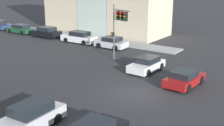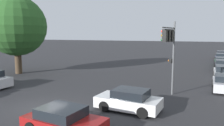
{
  "view_description": "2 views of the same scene",
  "coord_description": "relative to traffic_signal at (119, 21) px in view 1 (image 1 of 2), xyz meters",
  "views": [
    {
      "loc": [
        -18.9,
        -11.1,
        8.73
      ],
      "look_at": [
        0.76,
        2.76,
        1.7
      ],
      "focal_mm": 50.0,
      "sensor_mm": 36.0,
      "label": 1
    },
    {
      "loc": [
        9.82,
        -10.21,
        4.66
      ],
      "look_at": [
        2.49,
        5.21,
        2.44
      ],
      "focal_mm": 35.0,
      "sensor_mm": 36.0,
      "label": 2
    }
  ],
  "objects": [
    {
      "name": "traffic_signal",
      "position": [
        0.0,
        0.0,
        0.0
      ],
      "size": [
        0.71,
        2.42,
        5.65
      ],
      "rotation": [
        0.0,
        0.0,
        2.93
      ],
      "color": "#515456",
      "rests_on": "ground_plane"
    },
    {
      "name": "crossing_car_0",
      "position": [
        -15.01,
        -3.97,
        -3.37
      ],
      "size": [
        4.48,
        2.09,
        1.52
      ],
      "rotation": [
        0.0,
        0.0,
        3.2
      ],
      "color": "#B7B7BC",
      "rests_on": "ground_plane"
    },
    {
      "name": "parked_car_1",
      "position": [
        3.99,
        8.81,
        -3.37
      ],
      "size": [
        1.99,
        4.77,
        1.5
      ],
      "rotation": [
        0.0,
        0.0,
        1.61
      ],
      "color": "silver",
      "rests_on": "ground_plane"
    },
    {
      "name": "parked_car_3",
      "position": [
        3.98,
        20.29,
        -3.45
      ],
      "size": [
        2.0,
        4.42,
        1.31
      ],
      "rotation": [
        0.0,
        0.0,
        1.6
      ],
      "color": "#194728",
      "rests_on": "ground_plane"
    },
    {
      "name": "sidewalk_strip",
      "position": [
        6.76,
        26.31,
        -4.02
      ],
      "size": [
        2.65,
        60.0,
        0.13
      ],
      "color": "gray",
      "rests_on": "ground_plane"
    },
    {
      "name": "crossing_car_3",
      "position": [
        -1.55,
        -4.11,
        -3.44
      ],
      "size": [
        3.97,
        2.03,
        1.35
      ],
      "rotation": [
        0.0,
        0.0,
        3.12
      ],
      "color": "silver",
      "rests_on": "ground_plane"
    },
    {
      "name": "parked_car_2",
      "position": [
        4.08,
        14.93,
        -3.38
      ],
      "size": [
        2.11,
        4.39,
        1.46
      ],
      "rotation": [
        0.0,
        0.0,
        1.6
      ],
      "color": "black",
      "rests_on": "ground_plane"
    },
    {
      "name": "ground_plane",
      "position": [
        -6.72,
        -6.11,
        -4.08
      ],
      "size": [
        300.0,
        300.0,
        0.0
      ],
      "primitive_type": "plane",
      "color": "#28282B"
    },
    {
      "name": "crossing_car_1",
      "position": [
        -3.18,
        -8.42,
        -3.46
      ],
      "size": [
        3.95,
        2.2,
        1.28
      ],
      "rotation": [
        0.0,
        0.0,
        -0.05
      ],
      "color": "maroon",
      "rests_on": "ground_plane"
    },
    {
      "name": "parked_car_0",
      "position": [
        3.99,
        3.75,
        -3.43
      ],
      "size": [
        2.04,
        3.87,
        1.36
      ],
      "rotation": [
        0.0,
        0.0,
        1.6
      ],
      "color": "#B7B7BC",
      "rests_on": "ground_plane"
    }
  ]
}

